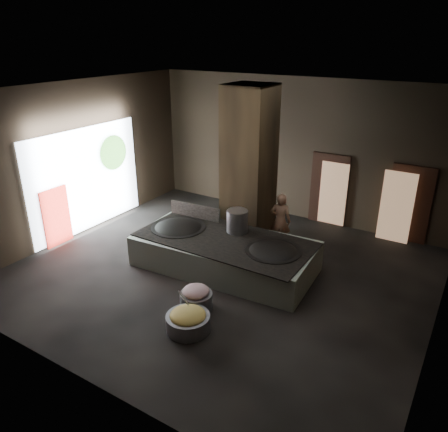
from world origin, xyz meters
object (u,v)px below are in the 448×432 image
Objects in this scene: stock_pot at (237,221)px; wok_left at (178,230)px; cook at (280,221)px; meat_basin at (196,301)px; veg_basin at (188,323)px; hearth_platform at (225,254)px; wok_right at (273,254)px.

wok_left is at bearing -158.20° from stock_pot.
cook is at bearing 40.87° from wok_left.
wok_left reaches higher than meat_basin.
wok_left is 3.42m from veg_basin.
wok_left is 1.66m from stock_pot.
stock_pot is at bearing 48.09° from cook.
stock_pot is 1.47m from cook.
hearth_platform is 6.33× the size of meat_basin.
stock_pot reaches higher than hearth_platform.
meat_basin is at bearing -114.58° from wok_right.
meat_basin is (-0.90, -1.98, -0.55)m from wok_right.
veg_basin is at bearing -103.02° from wok_right.
stock_pot is 2.67m from meat_basin.
cook is at bearing 85.91° from meat_basin.
stock_pot is 3.39m from veg_basin.
hearth_platform is 1.99m from meat_basin.
meat_basin is at bearing 71.56° from cook.
wok_right is 2.25× the size of stock_pot.
hearth_platform is at bearing 1.97° from wok_left.
wok_left is at bearing 135.30° from meat_basin.
hearth_platform is 3.17× the size of wok_left.
wok_left is 1.07× the size of wok_right.
meat_basin is (1.90, -1.88, -0.55)m from wok_left.
wok_right is 2.81m from veg_basin.
hearth_platform is at bearing -177.88° from wok_right.
cook is 2.24× the size of meat_basin.
wok_right is 1.86× the size of meat_basin.
wok_left is 1.57× the size of veg_basin.
hearth_platform is at bearing 105.58° from veg_basin.
cook is at bearing 64.97° from hearth_platform.
stock_pot is at bearing 81.18° from hearth_platform.
cook is 4.49m from veg_basin.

